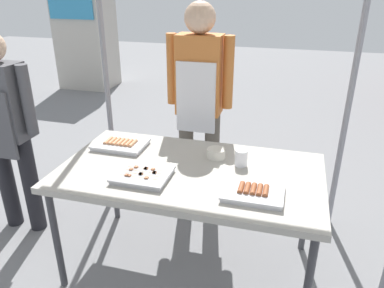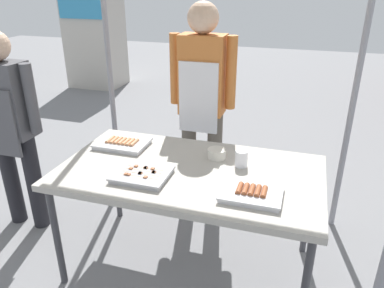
{
  "view_description": "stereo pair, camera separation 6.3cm",
  "coord_description": "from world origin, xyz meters",
  "px_view_note": "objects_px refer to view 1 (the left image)",
  "views": [
    {
      "loc": [
        0.56,
        -1.95,
        1.83
      ],
      "look_at": [
        0.0,
        0.05,
        0.9
      ],
      "focal_mm": 34.93,
      "sensor_mm": 36.0,
      "label": 1
    },
    {
      "loc": [
        0.62,
        -1.93,
        1.83
      ],
      "look_at": [
        0.0,
        0.05,
        0.9
      ],
      "focal_mm": 34.93,
      "sensor_mm": 36.0,
      "label": 2
    }
  ],
  "objects_px": {
    "stall_table": "(190,177)",
    "condiment_bowl": "(216,153)",
    "drink_cup_near_edge": "(241,158)",
    "tray_pork_links": "(253,192)",
    "tray_grilled_sausages": "(121,144)",
    "customer_nearby": "(5,122)",
    "neighbor_stall_right": "(86,37)",
    "vendor_woman": "(199,94)",
    "tray_meat_skewers": "(143,175)"
  },
  "relations": [
    {
      "from": "stall_table",
      "to": "condiment_bowl",
      "type": "xyz_separation_m",
      "value": [
        0.12,
        0.21,
        0.08
      ]
    },
    {
      "from": "drink_cup_near_edge",
      "to": "tray_pork_links",
      "type": "bearing_deg",
      "value": -70.5
    },
    {
      "from": "tray_grilled_sausages",
      "to": "condiment_bowl",
      "type": "distance_m",
      "value": 0.67
    },
    {
      "from": "customer_nearby",
      "to": "condiment_bowl",
      "type": "bearing_deg",
      "value": 4.43
    },
    {
      "from": "tray_grilled_sausages",
      "to": "neighbor_stall_right",
      "type": "distance_m",
      "value": 4.6
    },
    {
      "from": "stall_table",
      "to": "drink_cup_near_edge",
      "type": "xyz_separation_m",
      "value": [
        0.29,
        0.14,
        0.1
      ]
    },
    {
      "from": "stall_table",
      "to": "neighbor_stall_right",
      "type": "distance_m",
      "value": 5.07
    },
    {
      "from": "vendor_woman",
      "to": "neighbor_stall_right",
      "type": "distance_m",
      "value": 4.39
    },
    {
      "from": "tray_meat_skewers",
      "to": "neighbor_stall_right",
      "type": "bearing_deg",
      "value": 123.63
    },
    {
      "from": "condiment_bowl",
      "to": "customer_nearby",
      "type": "distance_m",
      "value": 1.52
    },
    {
      "from": "tray_pork_links",
      "to": "vendor_woman",
      "type": "distance_m",
      "value": 1.12
    },
    {
      "from": "tray_grilled_sausages",
      "to": "customer_nearby",
      "type": "relative_size",
      "value": 0.23
    },
    {
      "from": "tray_meat_skewers",
      "to": "condiment_bowl",
      "type": "bearing_deg",
      "value": 46.68
    },
    {
      "from": "drink_cup_near_edge",
      "to": "tray_meat_skewers",
      "type": "bearing_deg",
      "value": -149.43
    },
    {
      "from": "vendor_woman",
      "to": "customer_nearby",
      "type": "bearing_deg",
      "value": 28.23
    },
    {
      "from": "tray_meat_skewers",
      "to": "tray_pork_links",
      "type": "distance_m",
      "value": 0.65
    },
    {
      "from": "customer_nearby",
      "to": "vendor_woman",
      "type": "bearing_deg",
      "value": 28.23
    },
    {
      "from": "tray_pork_links",
      "to": "neighbor_stall_right",
      "type": "xyz_separation_m",
      "value": [
        -3.46,
        4.24,
        0.1
      ]
    },
    {
      "from": "tray_pork_links",
      "to": "condiment_bowl",
      "type": "distance_m",
      "value": 0.49
    },
    {
      "from": "stall_table",
      "to": "tray_grilled_sausages",
      "type": "height_order",
      "value": "tray_grilled_sausages"
    },
    {
      "from": "stall_table",
      "to": "customer_nearby",
      "type": "distance_m",
      "value": 1.41
    },
    {
      "from": "tray_pork_links",
      "to": "customer_nearby",
      "type": "xyz_separation_m",
      "value": [
        -1.8,
        0.28,
        0.12
      ]
    },
    {
      "from": "tray_meat_skewers",
      "to": "tray_pork_links",
      "type": "relative_size",
      "value": 0.97
    },
    {
      "from": "drink_cup_near_edge",
      "to": "neighbor_stall_right",
      "type": "bearing_deg",
      "value": 130.49
    },
    {
      "from": "customer_nearby",
      "to": "drink_cup_near_edge",
      "type": "bearing_deg",
      "value": 1.75
    },
    {
      "from": "tray_pork_links",
      "to": "vendor_woman",
      "type": "bearing_deg",
      "value": 119.98
    },
    {
      "from": "tray_pork_links",
      "to": "vendor_woman",
      "type": "xyz_separation_m",
      "value": [
        -0.55,
        0.95,
        0.23
      ]
    },
    {
      "from": "tray_pork_links",
      "to": "customer_nearby",
      "type": "height_order",
      "value": "customer_nearby"
    },
    {
      "from": "tray_grilled_sausages",
      "to": "tray_pork_links",
      "type": "height_order",
      "value": "tray_pork_links"
    },
    {
      "from": "tray_meat_skewers",
      "to": "neighbor_stall_right",
      "type": "xyz_separation_m",
      "value": [
        -2.81,
        4.23,
        0.1
      ]
    },
    {
      "from": "condiment_bowl",
      "to": "vendor_woman",
      "type": "bearing_deg",
      "value": 115.03
    },
    {
      "from": "stall_table",
      "to": "tray_pork_links",
      "type": "height_order",
      "value": "tray_pork_links"
    },
    {
      "from": "tray_meat_skewers",
      "to": "condiment_bowl",
      "type": "relative_size",
      "value": 2.68
    },
    {
      "from": "tray_meat_skewers",
      "to": "drink_cup_near_edge",
      "type": "relative_size",
      "value": 3.09
    },
    {
      "from": "condiment_bowl",
      "to": "neighbor_stall_right",
      "type": "relative_size",
      "value": 0.07
    },
    {
      "from": "drink_cup_near_edge",
      "to": "vendor_woman",
      "type": "distance_m",
      "value": 0.78
    },
    {
      "from": "tray_pork_links",
      "to": "neighbor_stall_right",
      "type": "distance_m",
      "value": 5.48
    },
    {
      "from": "stall_table",
      "to": "tray_grilled_sausages",
      "type": "relative_size",
      "value": 4.53
    },
    {
      "from": "stall_table",
      "to": "vendor_woman",
      "type": "xyz_separation_m",
      "value": [
        -0.14,
        0.76,
        0.3
      ]
    },
    {
      "from": "condiment_bowl",
      "to": "stall_table",
      "type": "bearing_deg",
      "value": -119.99
    },
    {
      "from": "condiment_bowl",
      "to": "customer_nearby",
      "type": "height_order",
      "value": "customer_nearby"
    },
    {
      "from": "tray_meat_skewers",
      "to": "vendor_woman",
      "type": "bearing_deg",
      "value": 84.0
    },
    {
      "from": "tray_pork_links",
      "to": "drink_cup_near_edge",
      "type": "relative_size",
      "value": 3.18
    },
    {
      "from": "tray_pork_links",
      "to": "drink_cup_near_edge",
      "type": "distance_m",
      "value": 0.35
    },
    {
      "from": "stall_table",
      "to": "customer_nearby",
      "type": "height_order",
      "value": "customer_nearby"
    },
    {
      "from": "drink_cup_near_edge",
      "to": "vendor_woman",
      "type": "relative_size",
      "value": 0.06
    },
    {
      "from": "drink_cup_near_edge",
      "to": "tray_grilled_sausages",
      "type": "bearing_deg",
      "value": 176.34
    },
    {
      "from": "tray_grilled_sausages",
      "to": "tray_pork_links",
      "type": "bearing_deg",
      "value": -21.82
    },
    {
      "from": "stall_table",
      "to": "condiment_bowl",
      "type": "distance_m",
      "value": 0.25
    },
    {
      "from": "tray_meat_skewers",
      "to": "drink_cup_near_edge",
      "type": "distance_m",
      "value": 0.62
    }
  ]
}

